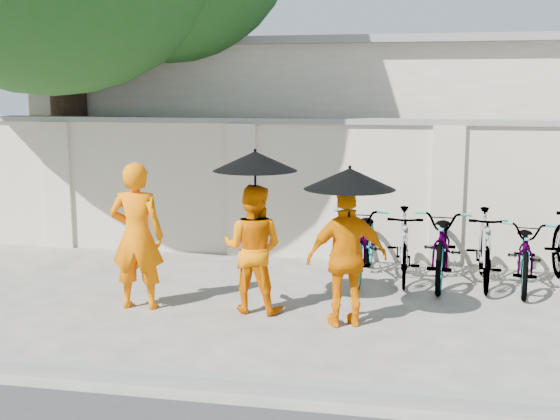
# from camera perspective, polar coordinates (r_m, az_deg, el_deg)

# --- Properties ---
(ground) EXTENTS (80.00, 80.00, 0.00)m
(ground) POSITION_cam_1_polar(r_m,az_deg,el_deg) (7.67, -1.35, -9.22)
(ground) COLOR #A49A8B
(kerb) EXTENTS (40.00, 0.16, 0.12)m
(kerb) POSITION_cam_1_polar(r_m,az_deg,el_deg) (6.11, -4.90, -13.75)
(kerb) COLOR gray
(kerb) RESTS_ON ground
(compound_wall) EXTENTS (20.00, 0.30, 2.00)m
(compound_wall) POSITION_cam_1_polar(r_m,az_deg,el_deg) (10.41, 7.85, 1.41)
(compound_wall) COLOR beige
(compound_wall) RESTS_ON ground
(building_behind) EXTENTS (14.00, 6.00, 3.20)m
(building_behind) POSITION_cam_1_polar(r_m,az_deg,el_deg) (14.12, 12.90, 5.88)
(building_behind) COLOR silver
(building_behind) RESTS_ON ground
(monk_left) EXTENTS (0.65, 0.46, 1.70)m
(monk_left) POSITION_cam_1_polar(r_m,az_deg,el_deg) (8.17, -11.55, -2.08)
(monk_left) COLOR #FF7100
(monk_left) RESTS_ON ground
(monk_center) EXTENTS (0.76, 0.61, 1.46)m
(monk_center) POSITION_cam_1_polar(r_m,az_deg,el_deg) (7.92, -2.22, -3.14)
(monk_center) COLOR orange
(monk_center) RESTS_ON ground
(parasol_center) EXTENTS (0.93, 0.93, 1.01)m
(parasol_center) POSITION_cam_1_polar(r_m,az_deg,el_deg) (7.67, -2.04, 4.00)
(parasol_center) COLOR black
(parasol_center) RESTS_ON ground
(monk_right) EXTENTS (0.94, 0.64, 1.48)m
(monk_right) POSITION_cam_1_polar(r_m,az_deg,el_deg) (7.45, 5.48, -3.91)
(monk_right) COLOR orange
(monk_right) RESTS_ON ground
(parasol_right) EXTENTS (0.95, 0.95, 0.87)m
(parasol_right) POSITION_cam_1_polar(r_m,az_deg,el_deg) (7.21, 5.68, 2.55)
(parasol_right) COLOR black
(parasol_right) RESTS_ON ground
(bike_0) EXTENTS (0.76, 1.97, 1.02)m
(bike_0) POSITION_cam_1_polar(r_m,az_deg,el_deg) (9.40, 6.92, -2.49)
(bike_0) COLOR gray
(bike_0) RESTS_ON ground
(bike_1) EXTENTS (0.51, 1.60, 0.95)m
(bike_1) POSITION_cam_1_polar(r_m,az_deg,el_deg) (9.37, 10.03, -2.84)
(bike_1) COLOR gray
(bike_1) RESTS_ON ground
(bike_2) EXTENTS (0.83, 2.00, 1.03)m
(bike_2) POSITION_cam_1_polar(r_m,az_deg,el_deg) (9.38, 13.16, -2.70)
(bike_2) COLOR gray
(bike_2) RESTS_ON ground
(bike_3) EXTENTS (0.50, 1.64, 0.98)m
(bike_3) POSITION_cam_1_polar(r_m,az_deg,el_deg) (9.38, 16.29, -3.00)
(bike_3) COLOR gray
(bike_3) RESTS_ON ground
(bike_4) EXTENTS (0.84, 1.84, 0.93)m
(bike_4) POSITION_cam_1_polar(r_m,az_deg,el_deg) (9.42, 19.39, -3.25)
(bike_4) COLOR gray
(bike_4) RESTS_ON ground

